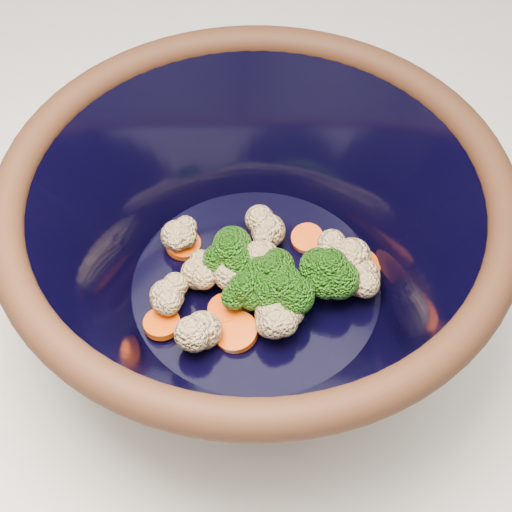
{
  "coord_description": "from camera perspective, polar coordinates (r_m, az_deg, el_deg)",
  "views": [
    {
      "loc": [
        0.15,
        -0.2,
        1.4
      ],
      "look_at": [
        -0.04,
        0.06,
        0.97
      ],
      "focal_mm": 50.0,
      "sensor_mm": 36.0,
      "label": 1
    }
  ],
  "objects": [
    {
      "name": "mixing_bowl",
      "position": [
        0.52,
        0.0,
        1.0
      ],
      "size": [
        0.42,
        0.42,
        0.16
      ],
      "rotation": [
        0.0,
        0.0,
        0.26
      ],
      "color": "black",
      "rests_on": "counter"
    },
    {
      "name": "vegetable_pile",
      "position": [
        0.54,
        0.67,
        -1.59
      ],
      "size": [
        0.17,
        0.17,
        0.05
      ],
      "color": "#608442",
      "rests_on": "mixing_bowl"
    }
  ]
}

